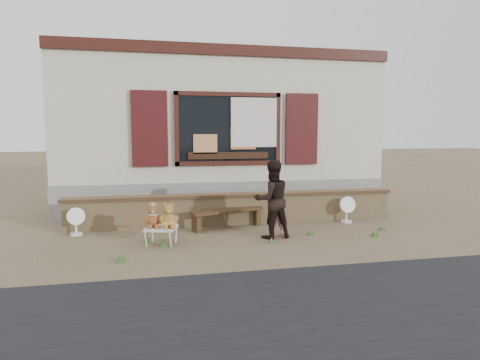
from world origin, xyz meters
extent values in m
plane|color=brown|center=(0.00, 0.00, 0.00)|extent=(80.00, 80.00, 0.00)
cube|color=#ADA78C|center=(0.00, 4.50, 2.40)|extent=(8.00, 5.00, 3.20)
cube|color=gray|center=(0.00, 4.50, 0.40)|extent=(8.04, 5.04, 0.80)
cube|color=black|center=(0.00, 1.97, 2.05)|extent=(2.30, 0.04, 1.50)
cube|color=#381510|center=(0.00, 1.95, 2.85)|extent=(2.50, 0.08, 0.10)
cube|color=#381510|center=(0.00, 1.95, 1.25)|extent=(2.50, 0.08, 0.10)
cube|color=#381510|center=(-1.20, 1.95, 2.05)|extent=(0.10, 0.08, 1.70)
cube|color=#381510|center=(1.20, 1.95, 2.05)|extent=(0.10, 0.08, 1.70)
cube|color=black|center=(-1.80, 1.94, 2.05)|extent=(0.80, 0.07, 1.70)
cube|color=black|center=(1.80, 1.94, 2.05)|extent=(0.80, 0.07, 1.70)
cube|color=beige|center=(0.60, 1.90, 2.20)|extent=(1.10, 0.02, 1.15)
cube|color=#381510|center=(0.00, 1.98, 3.85)|extent=(8.00, 0.12, 0.25)
cube|color=black|center=(0.00, 1.94, 1.43)|extent=(1.90, 0.06, 0.16)
cube|color=tan|center=(-0.55, 1.94, 1.70)|extent=(0.55, 0.06, 0.45)
cube|color=#E08447|center=(0.35, 1.94, 1.85)|extent=(0.60, 0.06, 0.55)
cube|color=tan|center=(0.00, 1.00, 0.30)|extent=(7.00, 0.30, 0.60)
cube|color=brown|center=(0.00, 1.00, 0.63)|extent=(7.10, 0.36, 0.07)
cube|color=#352312|center=(-0.26, 0.66, 0.37)|extent=(1.58, 0.77, 0.06)
cube|color=#352312|center=(-0.91, 0.46, 0.16)|extent=(0.18, 0.31, 0.33)
cube|color=#352312|center=(0.39, 0.86, 0.16)|extent=(0.18, 0.31, 0.33)
cube|color=silver|center=(-1.60, -0.35, 0.29)|extent=(0.62, 0.58, 0.04)
cylinder|color=silver|center=(-1.87, -0.47, 0.14)|extent=(0.03, 0.03, 0.27)
cylinder|color=silver|center=(-1.45, -0.60, 0.14)|extent=(0.03, 0.03, 0.27)
cylinder|color=silver|center=(-1.75, -0.10, 0.14)|extent=(0.03, 0.03, 0.27)
cylinder|color=silver|center=(-1.34, -0.22, 0.14)|extent=(0.03, 0.03, 0.27)
imported|color=pink|center=(0.55, -0.18, 0.52)|extent=(0.42, 0.31, 1.04)
imported|color=black|center=(0.43, -0.27, 0.72)|extent=(0.78, 0.64, 1.45)
cylinder|color=white|center=(-3.20, 0.66, 0.02)|extent=(0.23, 0.23, 0.04)
cylinder|color=white|center=(-3.20, 0.66, 0.17)|extent=(0.04, 0.04, 0.29)
cylinder|color=white|center=(-3.20, 0.66, 0.37)|extent=(0.35, 0.22, 0.34)
cylinder|color=white|center=(2.40, 0.66, 0.02)|extent=(0.24, 0.24, 0.04)
cylinder|color=white|center=(2.40, 0.66, 0.18)|extent=(0.04, 0.04, 0.31)
cylinder|color=white|center=(2.40, 0.66, 0.40)|extent=(0.36, 0.13, 0.36)
cone|color=#365A24|center=(-1.85, -0.13, 0.07)|extent=(0.14, 0.14, 0.14)
cone|color=#365A24|center=(1.20, -0.23, 0.05)|extent=(0.10, 0.10, 0.10)
cone|color=#365A24|center=(0.32, -0.64, 0.05)|extent=(0.14, 0.14, 0.10)
cone|color=#365A24|center=(2.36, -0.57, 0.06)|extent=(0.12, 0.12, 0.12)
cone|color=#365A24|center=(-2.23, -1.20, 0.06)|extent=(0.16, 0.16, 0.12)
cone|color=#365A24|center=(2.76, -0.16, 0.05)|extent=(0.14, 0.14, 0.10)
cone|color=#365A24|center=(-1.58, -0.47, 0.06)|extent=(0.14, 0.14, 0.12)
camera|label=1|loc=(-1.62, -7.35, 1.94)|focal=30.00mm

